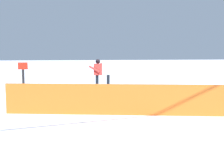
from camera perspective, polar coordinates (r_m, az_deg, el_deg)
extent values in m
plane|color=white|center=(11.55, 0.90, -5.88)|extent=(120.00, 120.00, 0.00)
cube|color=blue|center=(11.50, 0.90, -4.54)|extent=(5.95, 1.59, 0.55)
cube|color=white|center=(11.53, 0.90, -5.21)|extent=(5.97, 1.60, 0.13)
cube|color=#929896|center=(11.46, 0.90, -3.10)|extent=(5.97, 1.65, 0.04)
cube|color=silver|center=(11.49, -2.26, -2.94)|extent=(1.49, 0.39, 0.01)
cylinder|color=black|center=(11.45, -3.61, -1.51)|extent=(0.15, 0.15, 0.56)
cylinder|color=black|center=(11.46, -0.93, -1.50)|extent=(0.15, 0.15, 0.56)
cube|color=#E23A34|center=(11.40, -3.42, 1.25)|extent=(0.42, 0.27, 0.54)
sphere|color=black|center=(11.38, -3.43, 3.16)|extent=(0.22, 0.22, 0.22)
cylinder|color=#E23A34|center=(11.23, -4.33, 1.32)|extent=(0.52, 0.13, 0.36)
cylinder|color=#E23A34|center=(11.56, -2.93, 1.44)|extent=(0.24, 0.11, 0.55)
cube|color=orange|center=(8.52, 4.02, -6.09)|extent=(8.83, 1.73, 1.12)
cylinder|color=#262628|center=(10.98, -20.54, -2.79)|extent=(0.10, 0.10, 1.52)
cube|color=red|center=(10.90, -20.69, 1.95)|extent=(0.40, 0.04, 0.30)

